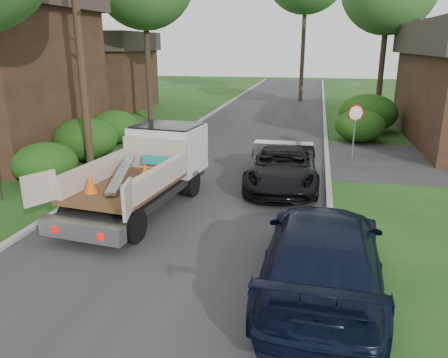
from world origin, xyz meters
The scene contains 15 objects.
ground centered at (0.00, 0.00, 0.00)m, with size 120.00×120.00×0.00m, color #1B4012.
road centered at (0.00, 10.00, 0.00)m, with size 8.00×90.00×0.02m, color #28282B.
curb_left centered at (-4.10, 10.00, 0.06)m, with size 0.20×90.00×0.12m, color #9E9E99.
curb_right centered at (4.10, 10.00, 0.06)m, with size 0.20×90.00×0.12m, color #9E9E99.
stop_sign centered at (5.20, 9.00, 1.78)m, with size 0.71×0.32×2.48m.
utility_pole centered at (-5.48, 4.98, 5.17)m, with size 2.42×1.25×10.00m.
house_left_far centered at (-13.50, 22.00, 3.05)m, with size 7.56×7.56×6.00m.
hedge_left_a centered at (-6.20, 3.00, 0.77)m, with size 2.34×2.34×1.53m, color #1E450F.
hedge_left_b centered at (-6.50, 6.50, 0.94)m, with size 2.86×2.86×1.87m, color #1E450F.
hedge_left_c centered at (-6.80, 10.00, 0.85)m, with size 2.60×2.60×1.70m, color #1E450F.
hedge_right_a centered at (5.80, 13.00, 0.85)m, with size 2.60×2.60×1.70m, color #1E450F.
hedge_right_b centered at (6.50, 16.00, 1.10)m, with size 3.38×3.38×2.21m, color #1E450F.
flatbed_truck centered at (-1.57, 1.97, 1.28)m, with size 3.29×6.48×2.36m.
black_pickup centered at (2.40, 4.50, 0.75)m, with size 2.50×5.41×1.50m, color black.
navy_suv centered at (3.80, -2.50, 0.85)m, with size 2.39×5.89×1.71m, color black.
Camera 1 is at (3.49, -10.88, 4.97)m, focal length 35.00 mm.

